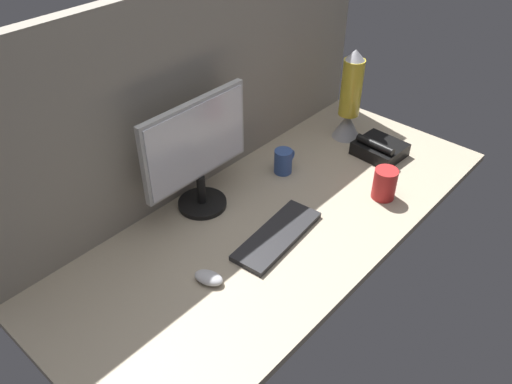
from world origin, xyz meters
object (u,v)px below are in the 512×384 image
Objects in this scene: mouse at (209,278)px; mug_ceramic_blue at (283,161)px; mug_red_plastic at (385,184)px; keyboard at (277,236)px; lava_lamp at (350,102)px; monitor at (197,151)px; desk_phone at (379,149)px.

mug_ceramic_blue is at bearing 1.55° from mouse.
mug_red_plastic is 1.14× the size of mug_ceramic_blue.
mouse reaches higher than keyboard.
lava_lamp is (101.92, 17.52, 15.27)cm from mouse.
lava_lamp reaches higher than mouse.
monitor is 78.17cm from lava_lamp.
mug_ceramic_blue is at bearing 107.64° from mug_red_plastic.
mug_red_plastic is (44.39, -14.89, 5.08)cm from keyboard.
mug_ceramic_blue is (32.08, 23.79, 4.04)cm from keyboard.
desk_phone is at bearing -101.05° from lava_lamp.
desk_phone is (68.38, 1.40, 2.19)cm from keyboard.
monitor reaches higher than mouse.
mug_ceramic_blue is at bearing -13.87° from monitor.
desk_phone reaches higher than keyboard.
mouse is (-25.04, -29.97, -22.07)cm from monitor.
mug_ceramic_blue is 41.89cm from lava_lamp.
mug_red_plastic is 29.15cm from desk_phone.
keyboard is at bearing 161.45° from mug_red_plastic.
monitor is 2.27× the size of desk_phone.
mug_red_plastic is (74.20, -17.81, 4.38)cm from mouse.
mouse is 0.90× the size of mug_ceramic_blue.
mouse is at bearing -129.88° from monitor.
monitor reaches higher than keyboard.
monitor is 82.26cm from desk_phone.
mug_ceramic_blue is at bearing 175.21° from lava_lamp.
lava_lamp reaches higher than desk_phone.
mouse is at bearing 166.50° from mug_red_plastic.
mug_red_plastic is 0.61× the size of desk_phone.
keyboard is 47.09cm from mug_red_plastic.
lava_lamp is at bearing 51.89° from mug_red_plastic.
lava_lamp is (72.10, 20.44, 15.97)cm from keyboard.
monitor is at bearing 92.73° from keyboard.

